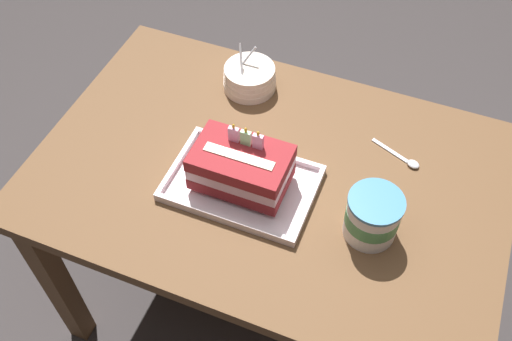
{
  "coord_description": "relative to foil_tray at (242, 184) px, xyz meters",
  "views": [
    {
      "loc": [
        0.3,
        -0.85,
        1.84
      ],
      "look_at": [
        -0.02,
        -0.04,
        0.75
      ],
      "focal_mm": 40.42,
      "sensor_mm": 36.0,
      "label": 1
    }
  ],
  "objects": [
    {
      "name": "serving_spoon_near_tray",
      "position": [
        0.36,
        0.23,
        -0.0
      ],
      "size": [
        0.14,
        0.07,
        0.01
      ],
      "color": "silver",
      "rests_on": "dining_table"
    },
    {
      "name": "birthday_cake",
      "position": [
        -0.0,
        0.0,
        0.07
      ],
      "size": [
        0.22,
        0.14,
        0.15
      ],
      "color": "maroon",
      "rests_on": "foil_tray"
    },
    {
      "name": "foil_tray",
      "position": [
        0.0,
        0.0,
        0.0
      ],
      "size": [
        0.36,
        0.24,
        0.02
      ],
      "color": "silver",
      "rests_on": "dining_table"
    },
    {
      "name": "ground_plane",
      "position": [
        0.05,
        0.07,
        -0.72
      ],
      "size": [
        8.0,
        8.0,
        0.0
      ],
      "primitive_type": "plane",
      "color": "#383333"
    },
    {
      "name": "dining_table",
      "position": [
        0.05,
        0.07,
        -0.11
      ],
      "size": [
        1.17,
        0.78,
        0.72
      ],
      "color": "brown",
      "rests_on": "ground_plane"
    },
    {
      "name": "ice_cream_tub",
      "position": [
        0.32,
        -0.01,
        0.05
      ],
      "size": [
        0.13,
        0.13,
        0.12
      ],
      "color": "white",
      "rests_on": "dining_table"
    },
    {
      "name": "bowl_stack",
      "position": [
        -0.11,
        0.33,
        0.03
      ],
      "size": [
        0.15,
        0.15,
        0.14
      ],
      "color": "silver",
      "rests_on": "dining_table"
    }
  ]
}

